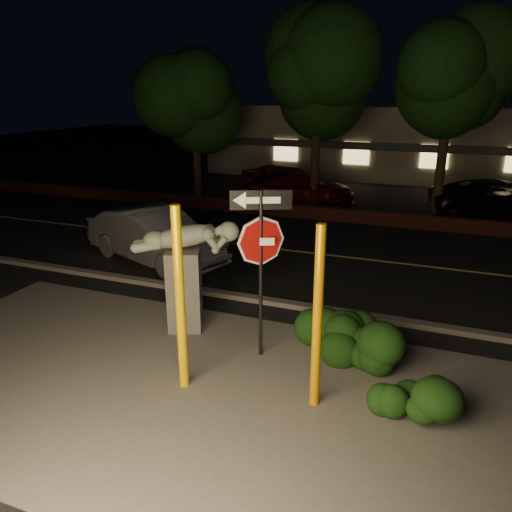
{
  "coord_description": "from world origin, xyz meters",
  "views": [
    {
      "loc": [
        2.88,
        -7.41,
        4.86
      ],
      "look_at": [
        -0.67,
        1.68,
        1.6
      ],
      "focal_mm": 35.0,
      "sensor_mm": 36.0,
      "label": 1
    }
  ],
  "objects_px": {
    "yellow_pole_left": "(180,301)",
    "parked_car_red": "(285,182)",
    "yellow_pole_right": "(317,320)",
    "sculpture": "(185,264)",
    "silver_sedan": "(155,236)",
    "parked_car_darkred": "(299,188)",
    "signpost": "(261,242)",
    "parked_car_dark": "(502,200)"
  },
  "relations": [
    {
      "from": "parked_car_darkred",
      "to": "parked_car_dark",
      "type": "relative_size",
      "value": 0.9
    },
    {
      "from": "parked_car_dark",
      "to": "signpost",
      "type": "bearing_deg",
      "value": 148.3
    },
    {
      "from": "yellow_pole_right",
      "to": "parked_car_red",
      "type": "distance_m",
      "value": 16.03
    },
    {
      "from": "parked_car_darkred",
      "to": "parked_car_dark",
      "type": "distance_m",
      "value": 8.14
    },
    {
      "from": "signpost",
      "to": "sculpture",
      "type": "xyz_separation_m",
      "value": [
        -1.86,
        0.52,
        -0.84
      ]
    },
    {
      "from": "yellow_pole_left",
      "to": "sculpture",
      "type": "relative_size",
      "value": 1.36
    },
    {
      "from": "yellow_pole_left",
      "to": "parked_car_red",
      "type": "relative_size",
      "value": 0.67
    },
    {
      "from": "silver_sedan",
      "to": "parked_car_dark",
      "type": "bearing_deg",
      "value": -26.2
    },
    {
      "from": "parked_car_red",
      "to": "parked_car_darkred",
      "type": "bearing_deg",
      "value": -105.82
    },
    {
      "from": "sculpture",
      "to": "yellow_pole_left",
      "type": "bearing_deg",
      "value": -85.78
    },
    {
      "from": "silver_sedan",
      "to": "parked_car_red",
      "type": "relative_size",
      "value": 1.0
    },
    {
      "from": "yellow_pole_right",
      "to": "parked_car_darkred",
      "type": "bearing_deg",
      "value": 107.58
    },
    {
      "from": "sculpture",
      "to": "parked_car_red",
      "type": "relative_size",
      "value": 0.49
    },
    {
      "from": "yellow_pole_left",
      "to": "silver_sedan",
      "type": "bearing_deg",
      "value": 126.09
    },
    {
      "from": "parked_car_dark",
      "to": "parked_car_red",
      "type": "bearing_deg",
      "value": 75.65
    },
    {
      "from": "parked_car_darkred",
      "to": "silver_sedan",
      "type": "bearing_deg",
      "value": 143.23
    },
    {
      "from": "parked_car_darkred",
      "to": "parked_car_dark",
      "type": "height_order",
      "value": "parked_car_dark"
    },
    {
      "from": "signpost",
      "to": "silver_sedan",
      "type": "distance_m",
      "value": 6.51
    },
    {
      "from": "parked_car_darkred",
      "to": "sculpture",
      "type": "bearing_deg",
      "value": 159.91
    },
    {
      "from": "sculpture",
      "to": "yellow_pole_right",
      "type": "bearing_deg",
      "value": -50.31
    },
    {
      "from": "silver_sedan",
      "to": "parked_car_darkred",
      "type": "xyz_separation_m",
      "value": [
        1.73,
        9.01,
        -0.07
      ]
    },
    {
      "from": "yellow_pole_right",
      "to": "parked_car_red",
      "type": "relative_size",
      "value": 0.64
    },
    {
      "from": "yellow_pole_left",
      "to": "sculpture",
      "type": "xyz_separation_m",
      "value": [
        -1.01,
        1.98,
        -0.15
      ]
    },
    {
      "from": "yellow_pole_right",
      "to": "sculpture",
      "type": "bearing_deg",
      "value": 152.52
    },
    {
      "from": "sculpture",
      "to": "parked_car_red",
      "type": "height_order",
      "value": "sculpture"
    },
    {
      "from": "parked_car_red",
      "to": "parked_car_darkred",
      "type": "relative_size",
      "value": 0.97
    },
    {
      "from": "yellow_pole_right",
      "to": "sculpture",
      "type": "xyz_separation_m",
      "value": [
        -3.23,
        1.68,
        -0.07
      ]
    },
    {
      "from": "signpost",
      "to": "silver_sedan",
      "type": "xyz_separation_m",
      "value": [
        -4.87,
        4.05,
        -1.5
      ]
    },
    {
      "from": "parked_car_red",
      "to": "sculpture",
      "type": "bearing_deg",
      "value": -144.74
    },
    {
      "from": "yellow_pole_right",
      "to": "signpost",
      "type": "distance_m",
      "value": 1.95
    },
    {
      "from": "yellow_pole_left",
      "to": "parked_car_red",
      "type": "distance_m",
      "value": 15.72
    },
    {
      "from": "signpost",
      "to": "parked_car_darkred",
      "type": "xyz_separation_m",
      "value": [
        -3.14,
        13.06,
        -1.57
      ]
    },
    {
      "from": "silver_sedan",
      "to": "parked_car_darkred",
      "type": "distance_m",
      "value": 9.18
    },
    {
      "from": "yellow_pole_right",
      "to": "parked_car_dark",
      "type": "xyz_separation_m",
      "value": [
        3.62,
        14.58,
        -0.76
      ]
    },
    {
      "from": "yellow_pole_left",
      "to": "signpost",
      "type": "height_order",
      "value": "signpost"
    },
    {
      "from": "silver_sedan",
      "to": "parked_car_dark",
      "type": "relative_size",
      "value": 0.88
    },
    {
      "from": "sculpture",
      "to": "parked_car_dark",
      "type": "distance_m",
      "value": 14.62
    },
    {
      "from": "signpost",
      "to": "parked_car_darkred",
      "type": "relative_size",
      "value": 0.65
    },
    {
      "from": "yellow_pole_left",
      "to": "yellow_pole_right",
      "type": "distance_m",
      "value": 2.24
    },
    {
      "from": "yellow_pole_right",
      "to": "parked_car_red",
      "type": "height_order",
      "value": "yellow_pole_right"
    },
    {
      "from": "sculpture",
      "to": "parked_car_dark",
      "type": "height_order",
      "value": "sculpture"
    },
    {
      "from": "sculpture",
      "to": "silver_sedan",
      "type": "height_order",
      "value": "sculpture"
    }
  ]
}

